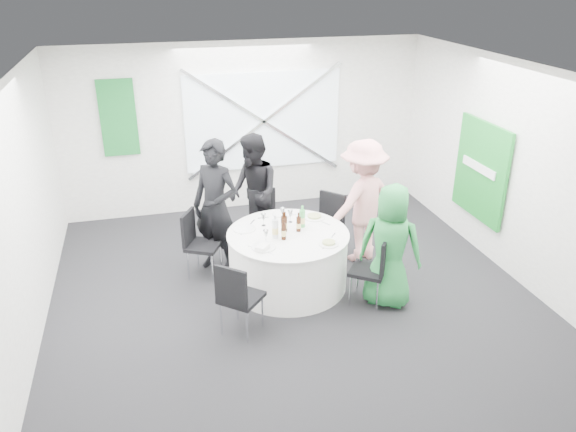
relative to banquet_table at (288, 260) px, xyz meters
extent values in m
plane|color=black|center=(0.00, -0.20, -0.38)|extent=(6.00, 6.00, 0.00)
plane|color=silver|center=(0.00, -0.20, 2.42)|extent=(6.00, 6.00, 0.00)
plane|color=silver|center=(0.00, 2.80, 1.02)|extent=(6.00, 0.00, 6.00)
plane|color=silver|center=(0.00, -3.20, 1.02)|extent=(6.00, 0.00, 6.00)
plane|color=silver|center=(-3.00, -0.20, 1.02)|extent=(0.00, 6.00, 6.00)
plane|color=silver|center=(3.00, -0.20, 1.02)|extent=(0.00, 6.00, 6.00)
cube|color=silver|center=(0.30, 2.76, 1.12)|extent=(2.60, 0.03, 1.60)
cube|color=silver|center=(0.30, 2.72, 1.12)|extent=(2.63, 0.05, 1.84)
cube|color=silver|center=(0.30, 2.72, 1.12)|extent=(2.63, 0.05, 1.84)
cube|color=#136027|center=(-2.00, 2.75, 1.32)|extent=(0.55, 0.04, 1.20)
cube|color=#188429|center=(2.94, 0.40, 0.82)|extent=(0.05, 1.20, 1.40)
cylinder|color=white|center=(0.00, 0.00, -0.01)|extent=(1.52, 1.52, 0.74)
cylinder|color=white|center=(0.00, 0.00, 0.37)|extent=(1.56, 1.56, 0.02)
cube|color=black|center=(-0.07, 0.99, 0.06)|extent=(0.44, 0.44, 0.05)
cube|color=black|center=(-0.08, 1.18, 0.31)|extent=(0.40, 0.07, 0.44)
cylinder|color=silver|center=(0.09, 1.17, -0.17)|extent=(0.02, 0.02, 0.43)
cylinder|color=silver|center=(-0.25, 1.14, -0.17)|extent=(0.02, 0.02, 0.43)
cylinder|color=silver|center=(0.11, 0.83, -0.17)|extent=(0.02, 0.02, 0.43)
cylinder|color=silver|center=(-0.22, 0.81, -0.17)|extent=(0.02, 0.02, 0.43)
cube|color=black|center=(-1.02, 0.54, 0.07)|extent=(0.56, 0.56, 0.05)
cube|color=black|center=(-1.20, 0.63, 0.32)|extent=(0.22, 0.37, 0.45)
cylinder|color=silver|center=(-1.10, 0.77, -0.17)|extent=(0.02, 0.02, 0.43)
cylinder|color=silver|center=(-1.25, 0.47, -0.17)|extent=(0.02, 0.02, 0.43)
cylinder|color=silver|center=(-0.80, 0.61, -0.17)|extent=(0.02, 0.02, 0.43)
cylinder|color=silver|center=(-0.95, 0.31, -0.17)|extent=(0.02, 0.02, 0.43)
cube|color=black|center=(0.70, 0.62, 0.07)|extent=(0.60, 0.60, 0.05)
cube|color=black|center=(0.85, 0.75, 0.33)|extent=(0.30, 0.33, 0.46)
cylinder|color=silver|center=(0.94, 0.60, -0.16)|extent=(0.02, 0.02, 0.44)
cylinder|color=silver|center=(0.71, 0.86, -0.16)|extent=(0.02, 0.02, 0.44)
cylinder|color=silver|center=(0.68, 0.37, -0.16)|extent=(0.02, 0.02, 0.44)
cylinder|color=silver|center=(0.45, 0.63, -0.16)|extent=(0.02, 0.02, 0.44)
cube|color=black|center=(0.85, -0.64, 0.07)|extent=(0.58, 0.58, 0.05)
cube|color=black|center=(1.01, -0.76, 0.31)|extent=(0.27, 0.34, 0.45)
cylinder|color=silver|center=(0.88, -0.88, -0.17)|extent=(0.02, 0.02, 0.43)
cylinder|color=silver|center=(1.09, -0.61, -0.17)|extent=(0.02, 0.02, 0.43)
cylinder|color=silver|center=(0.61, -0.67, -0.17)|extent=(0.02, 0.02, 0.43)
cylinder|color=silver|center=(0.82, -0.40, -0.17)|extent=(0.02, 0.02, 0.43)
cube|color=black|center=(-0.77, -0.85, 0.07)|extent=(0.60, 0.60, 0.05)
cube|color=black|center=(-0.90, -1.00, 0.32)|extent=(0.33, 0.30, 0.45)
cylinder|color=silver|center=(-1.01, -0.87, -0.16)|extent=(0.02, 0.02, 0.43)
cylinder|color=silver|center=(-0.75, -1.10, -0.16)|extent=(0.02, 0.02, 0.43)
cylinder|color=silver|center=(-0.78, -0.61, -0.16)|extent=(0.02, 0.02, 0.43)
cylinder|color=silver|center=(-0.53, -0.84, -0.16)|extent=(0.02, 0.02, 0.43)
imported|color=black|center=(-0.81, 0.71, 0.54)|extent=(0.80, 0.77, 1.84)
imported|color=black|center=(-0.19, 1.24, 0.48)|extent=(0.58, 0.89, 1.72)
imported|color=pink|center=(1.18, 0.46, 0.50)|extent=(1.25, 0.91, 1.76)
imported|color=#23833B|center=(1.08, -0.71, 0.40)|extent=(0.91, 0.84, 1.57)
cylinder|color=white|center=(0.08, 0.60, 0.39)|extent=(0.28, 0.28, 0.01)
cylinder|color=white|center=(-0.52, 0.26, 0.39)|extent=(0.30, 0.30, 0.01)
cylinder|color=white|center=(0.46, 0.37, 0.39)|extent=(0.28, 0.28, 0.01)
cylinder|color=#93A85A|center=(0.46, 0.37, 0.41)|extent=(0.19, 0.19, 0.02)
cylinder|color=white|center=(0.40, -0.42, 0.39)|extent=(0.24, 0.24, 0.01)
cylinder|color=#93A85A|center=(0.40, -0.42, 0.41)|extent=(0.16, 0.16, 0.02)
cylinder|color=white|center=(-0.38, -0.31, 0.39)|extent=(0.29, 0.29, 0.01)
cube|color=white|center=(-0.41, -0.37, 0.42)|extent=(0.20, 0.21, 0.05)
cylinder|color=#361809|center=(-0.05, 0.06, 0.48)|extent=(0.06, 0.06, 0.21)
cylinder|color=#361809|center=(-0.05, 0.06, 0.62)|extent=(0.02, 0.02, 0.06)
cylinder|color=#CFBB6D|center=(-0.05, 0.06, 0.46)|extent=(0.06, 0.06, 0.07)
cylinder|color=#361809|center=(-0.02, 0.07, 0.48)|extent=(0.06, 0.06, 0.21)
cylinder|color=#361809|center=(-0.02, 0.07, 0.62)|extent=(0.02, 0.02, 0.06)
cylinder|color=#CFBB6D|center=(-0.02, 0.07, 0.46)|extent=(0.06, 0.06, 0.07)
cylinder|color=#361809|center=(0.15, 0.03, 0.48)|extent=(0.06, 0.06, 0.20)
cylinder|color=#361809|center=(0.15, 0.03, 0.61)|extent=(0.02, 0.02, 0.06)
cylinder|color=#CFBB6D|center=(0.15, 0.03, 0.46)|extent=(0.06, 0.06, 0.07)
cylinder|color=#361809|center=(-0.10, -0.15, 0.49)|extent=(0.06, 0.06, 0.22)
cylinder|color=#361809|center=(-0.10, -0.15, 0.63)|extent=(0.02, 0.02, 0.06)
cylinder|color=#CFBB6D|center=(-0.10, -0.15, 0.47)|extent=(0.06, 0.06, 0.08)
cylinder|color=green|center=(0.23, 0.14, 0.50)|extent=(0.08, 0.08, 0.24)
cylinder|color=green|center=(0.23, 0.14, 0.65)|extent=(0.03, 0.03, 0.06)
cylinder|color=#CFBB6D|center=(0.23, 0.14, 0.47)|extent=(0.08, 0.08, 0.08)
cylinder|color=silver|center=(-0.19, -0.08, 0.50)|extent=(0.08, 0.08, 0.25)
cylinder|color=silver|center=(-0.19, -0.08, 0.66)|extent=(0.03, 0.03, 0.06)
cylinder|color=#CFBB6D|center=(-0.19, -0.08, 0.48)|extent=(0.08, 0.08, 0.09)
cylinder|color=white|center=(-0.33, -0.18, 0.38)|extent=(0.06, 0.06, 0.00)
cylinder|color=white|center=(-0.33, -0.18, 0.43)|extent=(0.01, 0.01, 0.10)
cone|color=white|center=(-0.33, -0.18, 0.51)|extent=(0.07, 0.07, 0.08)
cylinder|color=white|center=(0.12, 0.32, 0.38)|extent=(0.06, 0.06, 0.00)
cylinder|color=white|center=(0.12, 0.32, 0.43)|extent=(0.01, 0.01, 0.10)
cone|color=white|center=(0.12, 0.32, 0.51)|extent=(0.07, 0.07, 0.08)
cylinder|color=white|center=(0.03, 0.42, 0.38)|extent=(0.06, 0.06, 0.00)
cylinder|color=white|center=(0.03, 0.42, 0.43)|extent=(0.01, 0.01, 0.10)
cone|color=white|center=(0.03, 0.42, 0.51)|extent=(0.07, 0.07, 0.08)
cylinder|color=white|center=(-0.25, 0.30, 0.38)|extent=(0.06, 0.06, 0.00)
cylinder|color=white|center=(-0.25, 0.30, 0.43)|extent=(0.01, 0.01, 0.10)
cone|color=white|center=(-0.25, 0.30, 0.51)|extent=(0.07, 0.07, 0.08)
cube|color=silver|center=(0.33, -0.47, 0.38)|extent=(0.10, 0.13, 0.01)
cube|color=silver|center=(0.54, -0.20, 0.38)|extent=(0.10, 0.13, 0.01)
cube|color=silver|center=(-0.37, 0.44, 0.38)|extent=(0.09, 0.13, 0.01)
cube|color=silver|center=(-0.55, 0.15, 0.38)|extent=(0.09, 0.13, 0.01)
cube|color=silver|center=(0.23, 0.53, 0.38)|extent=(0.15, 0.03, 0.01)
cube|color=silver|center=(-0.20, 0.54, 0.38)|extent=(0.15, 0.02, 0.01)
cube|color=silver|center=(-0.50, -0.28, 0.38)|extent=(0.12, 0.12, 0.01)
cube|color=silver|center=(-0.35, -0.45, 0.38)|extent=(0.10, 0.13, 0.01)
cube|color=silver|center=(0.55, 0.16, 0.38)|extent=(0.09, 0.13, 0.01)
cube|color=silver|center=(0.40, 0.41, 0.38)|extent=(0.08, 0.14, 0.01)
camera|label=1|loc=(-1.62, -6.19, 3.50)|focal=35.00mm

